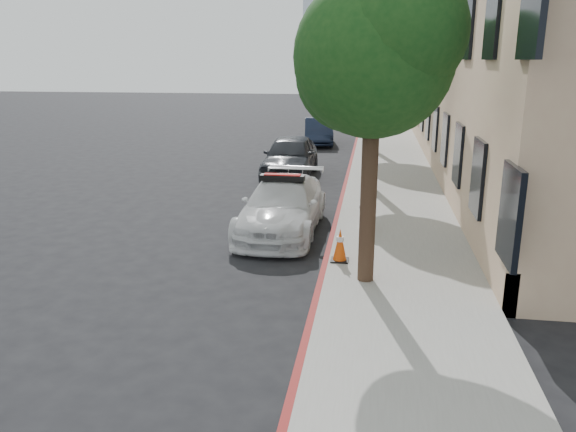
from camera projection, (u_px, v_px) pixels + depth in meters
The scene contains 12 objects.
ground at pixel (241, 246), 13.08m from camera, with size 120.00×120.00×0.00m, color black.
sidewalk at pixel (389, 168), 22.06m from camera, with size 3.20×50.00×0.15m, color gray.
curb_strip at pixel (350, 167), 22.28m from camera, with size 0.12×50.00×0.15m, color maroon.
building at pixel (521, 41), 24.68m from camera, with size 8.00×36.00×10.00m, color tan.
tree_near at pixel (376, 55), 9.59m from camera, with size 2.92×2.82×5.62m.
tree_mid at pixel (376, 61), 17.24m from camera, with size 2.77×2.64×5.43m.
tree_far at pixel (377, 55), 24.79m from camera, with size 3.10×3.00×5.81m.
police_car at pixel (283, 206), 14.03m from camera, with size 1.94×4.61×1.48m.
parked_car_mid at pixel (290, 156), 20.65m from camera, with size 1.81×4.49×1.53m, color #212329.
parked_car_far at pixel (319, 131), 28.73m from camera, with size 1.39×3.99×1.32m, color black.
fire_hydrant at pixel (367, 211), 13.82m from camera, with size 0.39×0.35×0.92m.
traffic_cone at pixel (340, 245), 11.62m from camera, with size 0.37×0.37×0.70m.
Camera 1 is at (2.95, -12.10, 4.20)m, focal length 35.00 mm.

